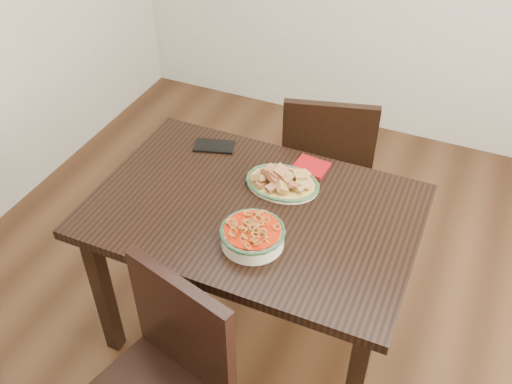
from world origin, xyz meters
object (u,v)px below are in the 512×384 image
at_px(dining_table, 254,226).
at_px(chair_near, 164,378).
at_px(noodle_bowl, 253,234).
at_px(smartphone, 214,146).
at_px(chair_far, 327,162).
at_px(fish_plate, 283,177).

relative_size(dining_table, chair_near, 1.38).
xyz_separation_m(noodle_bowl, smartphone, (-0.38, 0.46, -0.04)).
distance_m(chair_far, fish_plate, 0.62).
xyz_separation_m(fish_plate, smartphone, (-0.36, 0.12, -0.04)).
bearing_deg(dining_table, smartphone, 137.49).
bearing_deg(fish_plate, noodle_bowl, -86.41).
height_order(chair_near, noodle_bowl, chair_near).
xyz_separation_m(chair_near, noodle_bowl, (0.12, 0.46, 0.29)).
bearing_deg(noodle_bowl, smartphone, 129.86).
distance_m(dining_table, noodle_bowl, 0.23).
xyz_separation_m(dining_table, noodle_bowl, (0.07, -0.17, 0.14)).
bearing_deg(fish_plate, chair_near, -96.72).
distance_m(chair_far, smartphone, 0.63).
bearing_deg(dining_table, chair_near, -93.95).
bearing_deg(chair_far, chair_near, 70.09).
distance_m(dining_table, smartphone, 0.44).
xyz_separation_m(fish_plate, noodle_bowl, (0.02, -0.34, -0.00)).
relative_size(chair_far, chair_near, 1.00).
relative_size(fish_plate, noodle_bowl, 1.25).
xyz_separation_m(chair_far, fish_plate, (-0.03, -0.54, 0.30)).
bearing_deg(noodle_bowl, chair_far, 89.66).
relative_size(chair_far, fish_plate, 3.06).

